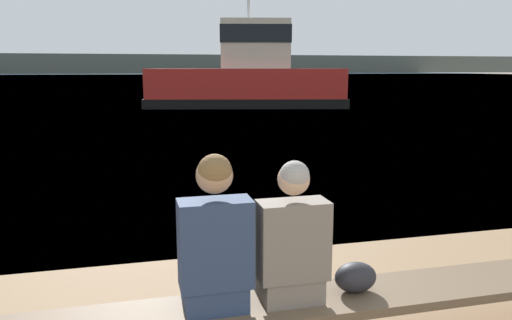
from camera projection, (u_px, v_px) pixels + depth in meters
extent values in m
plane|color=#386084|center=(132.00, 76.00, 119.47)|extent=(240.00, 240.00, 0.00)
cube|color=#4C4C42|center=(130.00, 64.00, 189.47)|extent=(600.00, 12.00, 7.01)
cube|color=brown|center=(314.00, 302.00, 3.22)|extent=(8.55, 0.49, 0.06)
cube|color=navy|center=(214.00, 292.00, 3.11)|extent=(0.38, 0.37, 0.16)
cube|color=navy|center=(215.00, 244.00, 2.96)|extent=(0.44, 0.22, 0.54)
sphere|color=tan|center=(214.00, 175.00, 2.89)|extent=(0.22, 0.22, 0.22)
sphere|color=brown|center=(215.00, 171.00, 2.87)|extent=(0.20, 0.20, 0.20)
cube|color=#70665B|center=(288.00, 284.00, 3.22)|extent=(0.38, 0.37, 0.16)
cube|color=#70665B|center=(293.00, 240.00, 3.08)|extent=(0.44, 0.22, 0.49)
sphere|color=tan|center=(294.00, 179.00, 3.01)|extent=(0.20, 0.20, 0.20)
sphere|color=gray|center=(295.00, 176.00, 2.99)|extent=(0.18, 0.18, 0.18)
ellipsoid|color=#232328|center=(355.00, 277.00, 3.29)|extent=(0.28, 0.21, 0.20)
cube|color=red|center=(246.00, 88.00, 24.74)|extent=(10.00, 5.50, 1.86)
cube|color=black|center=(246.00, 102.00, 24.87)|extent=(10.22, 5.67, 0.45)
cube|color=beige|center=(255.00, 44.00, 24.37)|extent=(3.69, 2.77, 2.33)
cube|color=black|center=(255.00, 35.00, 24.29)|extent=(3.77, 2.85, 0.84)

